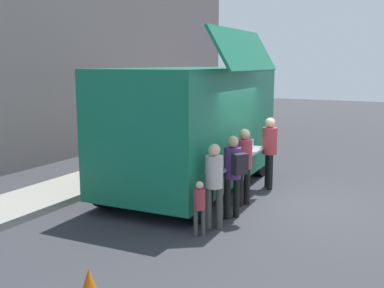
{
  "coord_description": "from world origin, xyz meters",
  "views": [
    {
      "loc": [
        -9.63,
        -2.96,
        3.09
      ],
      "look_at": [
        -0.71,
        1.76,
        1.3
      ],
      "focal_mm": 42.88,
      "sensor_mm": 36.0,
      "label": 1
    }
  ],
  "objects": [
    {
      "name": "food_truck_main",
      "position": [
        0.1,
        2.14,
        1.62
      ],
      "size": [
        5.67,
        3.2,
        3.8
      ],
      "rotation": [
        0.0,
        0.0,
        0.05
      ],
      "color": "#19764F",
      "rests_on": "ground"
    },
    {
      "name": "customer_front_ordering",
      "position": [
        -0.52,
        0.58,
        1.01
      ],
      "size": [
        0.35,
        0.35,
        1.7
      ],
      "rotation": [
        0.0,
        0.0,
        1.22
      ],
      "color": "black",
      "rests_on": "ground"
    },
    {
      "name": "customer_rear_waiting",
      "position": [
        -2.12,
        0.55,
        0.97
      ],
      "size": [
        0.33,
        0.33,
        1.62
      ],
      "rotation": [
        0.0,
        0.0,
        0.66
      ],
      "color": "#4B4A43",
      "rests_on": "ground"
    },
    {
      "name": "trash_bin",
      "position": [
        4.11,
        4.46,
        0.43
      ],
      "size": [
        0.6,
        0.6,
        0.85
      ],
      "primitive_type": "cylinder",
      "color": "#2B6134",
      "rests_on": "ground"
    },
    {
      "name": "customer_extra_browsing",
      "position": [
        1.07,
        0.54,
        1.06
      ],
      "size": [
        0.36,
        0.36,
        1.77
      ],
      "rotation": [
        0.0,
        0.0,
        2.16
      ],
      "color": "black",
      "rests_on": "ground"
    },
    {
      "name": "child_near_queue",
      "position": [
        -2.59,
        0.61,
        0.61
      ],
      "size": [
        0.21,
        0.21,
        1.02
      ],
      "rotation": [
        0.0,
        0.0,
        0.52
      ],
      "color": "#484843",
      "rests_on": "ground"
    },
    {
      "name": "customer_mid_with_backpack",
      "position": [
        -1.44,
        0.44,
        1.03
      ],
      "size": [
        0.48,
        0.54,
        1.68
      ],
      "rotation": [
        0.0,
        0.0,
        0.99
      ],
      "color": "black",
      "rests_on": "ground"
    },
    {
      "name": "ground_plane",
      "position": [
        0.0,
        0.0,
        0.0
      ],
      "size": [
        60.0,
        60.0,
        0.0
      ],
      "primitive_type": "plane",
      "color": "#38383D"
    }
  ]
}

